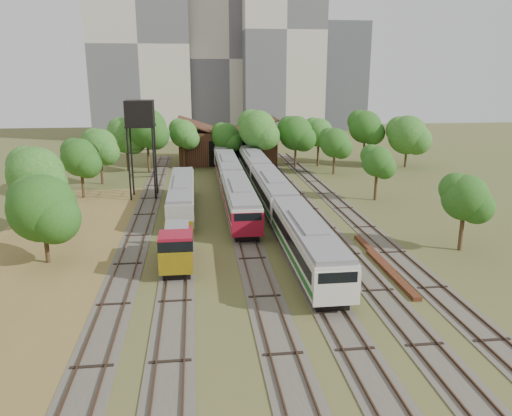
{
  "coord_description": "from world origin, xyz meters",
  "views": [
    {
      "loc": [
        -6.34,
        -27.6,
        14.62
      ],
      "look_at": [
        -0.88,
        17.16,
        2.5
      ],
      "focal_mm": 35.0,
      "sensor_mm": 36.0,
      "label": 1
    }
  ],
  "objects": [
    {
      "name": "tree_band_far",
      "position": [
        5.04,
        50.46,
        5.82
      ],
      "size": [
        50.14,
        9.46,
        9.75
      ],
      "color": "#382616",
      "rests_on": "ground"
    },
    {
      "name": "ground",
      "position": [
        0.0,
        0.0,
        0.0
      ],
      "size": [
        240.0,
        240.0,
        0.0
      ],
      "primitive_type": "plane",
      "color": "#475123",
      "rests_on": "ground"
    },
    {
      "name": "water_tower",
      "position": [
        -12.73,
        33.15,
        9.86
      ],
      "size": [
        3.38,
        3.38,
        11.69
      ],
      "color": "black",
      "rests_on": "ground"
    },
    {
      "name": "tower_centre",
      "position": [
        2.0,
        100.0,
        18.0
      ],
      "size": [
        20.0,
        18.0,
        36.0
      ],
      "primitive_type": "cube",
      "color": "#B6B1A5",
      "rests_on": "ground"
    },
    {
      "name": "shunter_locomotive",
      "position": [
        -8.0,
        9.44,
        1.56
      ],
      "size": [
        2.52,
        8.1,
        3.3
      ],
      "color": "black",
      "rests_on": "ground"
    },
    {
      "name": "tracks",
      "position": [
        -0.67,
        25.0,
        0.04
      ],
      "size": [
        24.6,
        80.0,
        0.19
      ],
      "color": "#4C473D",
      "rests_on": "ground"
    },
    {
      "name": "dry_grass_patch",
      "position": [
        -18.0,
        8.0,
        0.02
      ],
      "size": [
        14.0,
        60.0,
        0.04
      ],
      "primitive_type": "cube",
      "color": "brown",
      "rests_on": "ground"
    },
    {
      "name": "rail_pile_near",
      "position": [
        8.0,
        5.92,
        0.16
      ],
      "size": [
        0.63,
        9.39,
        0.31
      ],
      "primitive_type": "cube",
      "color": "#562B18",
      "rests_on": "ground"
    },
    {
      "name": "old_grey_coach",
      "position": [
        -8.0,
        26.06,
        1.82
      ],
      "size": [
        2.71,
        18.0,
        3.34
      ],
      "color": "black",
      "rests_on": "ground"
    },
    {
      "name": "tree_band_left",
      "position": [
        -19.95,
        16.8,
        4.98
      ],
      "size": [
        8.37,
        55.92,
        8.16
      ],
      "color": "#382616",
      "rests_on": "ground"
    },
    {
      "name": "tower_right",
      "position": [
        14.0,
        92.0,
        24.0
      ],
      "size": [
        18.0,
        16.0,
        48.0
      ],
      "primitive_type": "cube",
      "color": "beige",
      "rests_on": "ground"
    },
    {
      "name": "maintenance_shed",
      "position": [
        -1.0,
        57.98,
        2.91
      ],
      "size": [
        16.45,
        11.55,
        7.58
      ],
      "color": "#371714",
      "rests_on": "ground"
    },
    {
      "name": "rail_pile_far",
      "position": [
        8.2,
        10.28,
        0.14
      ],
      "size": [
        0.54,
        8.69,
        0.28
      ],
      "primitive_type": "cube",
      "color": "#562B18",
      "rests_on": "ground"
    },
    {
      "name": "railcar_rear",
      "position": [
        -2.0,
        58.34,
        1.88
      ],
      "size": [
        2.88,
        16.08,
        3.56
      ],
      "color": "black",
      "rests_on": "ground"
    },
    {
      "name": "tower_far_right",
      "position": [
        34.0,
        110.0,
        14.0
      ],
      "size": [
        12.0,
        12.0,
        28.0
      ],
      "primitive_type": "cube",
      "color": "#464A4F",
      "rests_on": "ground"
    },
    {
      "name": "railcar_red_set",
      "position": [
        -2.0,
        31.09,
        1.89
      ],
      "size": [
        2.89,
        34.57,
        3.57
      ],
      "color": "black",
      "rests_on": "ground"
    },
    {
      "name": "railcar_green_set",
      "position": [
        2.0,
        25.7,
        1.94
      ],
      "size": [
        2.96,
        52.07,
        3.67
      ],
      "color": "black",
      "rests_on": "ground"
    },
    {
      "name": "tower_left",
      "position": [
        -18.0,
        95.0,
        21.0
      ],
      "size": [
        22.0,
        16.0,
        42.0
      ],
      "primitive_type": "cube",
      "color": "beige",
      "rests_on": "ground"
    },
    {
      "name": "tree_band_right",
      "position": [
        14.95,
        29.97,
        4.68
      ],
      "size": [
        5.79,
        38.29,
        6.93
      ],
      "color": "#382616",
      "rests_on": "ground"
    }
  ]
}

